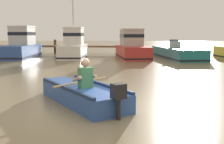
{
  "coord_description": "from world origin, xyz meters",
  "views": [
    {
      "loc": [
        0.0,
        -6.34,
        1.83
      ],
      "look_at": [
        -0.63,
        2.56,
        0.55
      ],
      "focal_mm": 43.41,
      "sensor_mm": 36.0,
      "label": 1
    }
  ],
  "objects_px": {
    "moored_boat_teal": "(177,53)",
    "moored_boat_red": "(132,47)",
    "moored_boat_blue": "(22,46)",
    "moored_boat_white": "(74,46)",
    "rowboat_with_person": "(82,93)"
  },
  "relations": [
    {
      "from": "rowboat_with_person",
      "to": "moored_boat_white",
      "type": "relative_size",
      "value": 0.7
    },
    {
      "from": "moored_boat_blue",
      "to": "moored_boat_white",
      "type": "distance_m",
      "value": 3.99
    },
    {
      "from": "moored_boat_red",
      "to": "moored_boat_teal",
      "type": "bearing_deg",
      "value": 0.38
    },
    {
      "from": "rowboat_with_person",
      "to": "moored_boat_blue",
      "type": "distance_m",
      "value": 14.91
    },
    {
      "from": "rowboat_with_person",
      "to": "moored_boat_blue",
      "type": "bearing_deg",
      "value": 118.13
    },
    {
      "from": "rowboat_with_person",
      "to": "moored_boat_teal",
      "type": "xyz_separation_m",
      "value": [
        4.67,
        13.21,
        0.12
      ]
    },
    {
      "from": "moored_boat_blue",
      "to": "moored_boat_white",
      "type": "xyz_separation_m",
      "value": [
        3.98,
        0.14,
        -0.03
      ]
    },
    {
      "from": "moored_boat_blue",
      "to": "moored_boat_red",
      "type": "bearing_deg",
      "value": 0.39
    },
    {
      "from": "moored_boat_white",
      "to": "moored_boat_red",
      "type": "xyz_separation_m",
      "value": [
        4.4,
        -0.09,
        -0.04
      ]
    },
    {
      "from": "moored_boat_teal",
      "to": "moored_boat_white",
      "type": "bearing_deg",
      "value": 179.52
    },
    {
      "from": "moored_boat_red",
      "to": "moored_boat_teal",
      "type": "distance_m",
      "value": 3.34
    },
    {
      "from": "moored_boat_teal",
      "to": "moored_boat_red",
      "type": "bearing_deg",
      "value": -179.62
    },
    {
      "from": "moored_boat_white",
      "to": "moored_boat_teal",
      "type": "bearing_deg",
      "value": -0.48
    },
    {
      "from": "moored_boat_blue",
      "to": "moored_boat_teal",
      "type": "height_order",
      "value": "moored_boat_blue"
    },
    {
      "from": "moored_boat_white",
      "to": "moored_boat_teal",
      "type": "distance_m",
      "value": 7.73
    }
  ]
}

